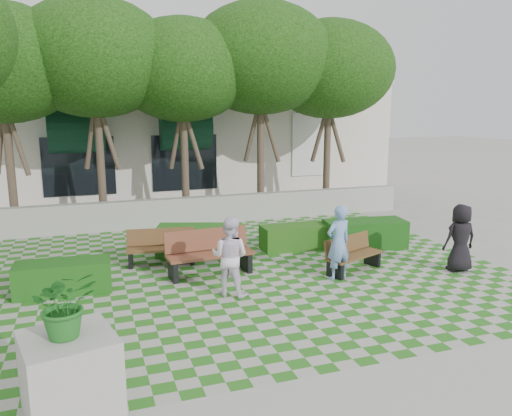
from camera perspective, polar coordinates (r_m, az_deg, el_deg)
name	(u,v)px	position (r m, az deg, el deg)	size (l,w,h in m)	color
ground	(257,287)	(10.80, 0.11, -8.98)	(90.00, 90.00, 0.00)	gray
lawn	(243,272)	(11.69, -1.52, -7.34)	(12.00, 12.00, 0.00)	#2B721E
sidewalk_south	(379,410)	(6.99, 13.92, -21.47)	(16.00, 2.00, 0.01)	#9E9B93
retaining_wall	(194,211)	(16.44, -7.04, -0.30)	(15.00, 0.36, 0.90)	#9E9B93
bench_east	(352,255)	(11.88, 10.96, -5.26)	(1.64, 1.07, 0.82)	#4F361B
bench_mid	(209,253)	(11.46, -5.37, -5.19)	(2.01, 0.80, 1.03)	brown
bench_west	(161,248)	(12.38, -10.79, -4.48)	(1.70, 0.77, 0.86)	brown
hedge_east	(365,234)	(13.91, 12.32, -2.92)	(2.18, 0.87, 0.76)	#154512
hedge_midright	(296,237)	(13.54, 4.57, -3.32)	(1.87, 0.75, 0.65)	#204F15
hedge_midleft	(200,240)	(13.02, -6.44, -3.71)	(2.18, 0.87, 0.76)	#1B5215
hedge_west	(64,277)	(11.10, -21.14, -7.38)	(1.89, 0.76, 0.66)	#174913
planter_front	(69,358)	(6.74, -20.60, -15.80)	(1.27, 1.27, 1.88)	#9E9B93
person_blue	(338,243)	(11.14, 9.40, -3.94)	(0.61, 0.40, 1.68)	#7598D6
person_dark	(460,238)	(12.50, 22.32, -3.19)	(0.78, 0.51, 1.59)	black
person_white	(230,256)	(10.11, -3.01, -5.56)	(0.79, 0.62, 1.63)	white
tree_row	(130,58)	(15.64, -14.24, 16.27)	(17.70, 13.40, 7.41)	#47382B
building	(177,134)	(24.05, -9.00, 8.30)	(18.00, 8.92, 5.15)	silver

